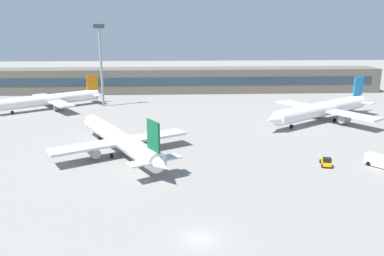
% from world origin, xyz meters
% --- Properties ---
extents(ground_plane, '(400.00, 400.00, 0.00)m').
position_xyz_m(ground_plane, '(0.00, 40.00, 0.00)').
color(ground_plane, gray).
extents(terminal_building, '(149.48, 12.13, 9.00)m').
position_xyz_m(terminal_building, '(0.00, 105.21, 4.50)').
color(terminal_building, '#5B564C').
rests_on(terminal_building, ground_plane).
extents(airplane_near, '(26.08, 35.86, 9.81)m').
position_xyz_m(airplane_near, '(-13.86, 32.61, 2.99)').
color(airplane_near, silver).
rests_on(airplane_near, ground_plane).
extents(airplane_mid, '(37.09, 27.83, 10.59)m').
position_xyz_m(airplane_mid, '(36.17, 56.60, 3.23)').
color(airplane_mid, white).
rests_on(airplane_mid, ground_plane).
extents(airplane_far, '(31.70, 24.75, 9.18)m').
position_xyz_m(airplane_far, '(-40.86, 75.99, 2.80)').
color(airplane_far, white).
rests_on(airplane_far, ground_plane).
extents(baggage_tug_yellow, '(2.46, 3.85, 1.75)m').
position_xyz_m(baggage_tug_yellow, '(24.52, 23.45, 0.80)').
color(baggage_tug_yellow, '#F2B20C').
rests_on(baggage_tug_yellow, ground_plane).
extents(service_van_white, '(4.69, 5.38, 2.08)m').
position_xyz_m(service_van_white, '(34.07, 22.41, 1.11)').
color(service_van_white, white).
rests_on(service_van_white, ground_plane).
extents(floodlight_tower_west, '(3.20, 0.80, 25.04)m').
position_xyz_m(floodlight_tower_west, '(-25.00, 79.27, 14.53)').
color(floodlight_tower_west, gray).
rests_on(floodlight_tower_west, ground_plane).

